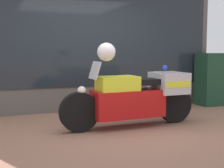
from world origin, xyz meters
name	(u,v)px	position (x,y,z in m)	size (l,w,h in m)	color
ground_plane	(119,129)	(0.00, 0.00, 0.00)	(60.00, 60.00, 0.00)	#8E604C
shop_building	(68,19)	(-0.39, 2.00, 2.03)	(6.32, 0.55, 4.05)	#56514C
window_display	(99,87)	(0.34, 2.03, 0.49)	(5.05, 0.30, 2.06)	slate
paramedic_motorcycle	(137,96)	(0.39, 0.09, 0.54)	(2.51, 0.63, 1.16)	black
utility_cabinet	(213,79)	(3.08, 1.42, 0.64)	(0.73, 0.51, 1.28)	#193D28
white_helmet	(106,52)	(-0.19, 0.07, 1.31)	(0.31, 0.31, 0.31)	white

